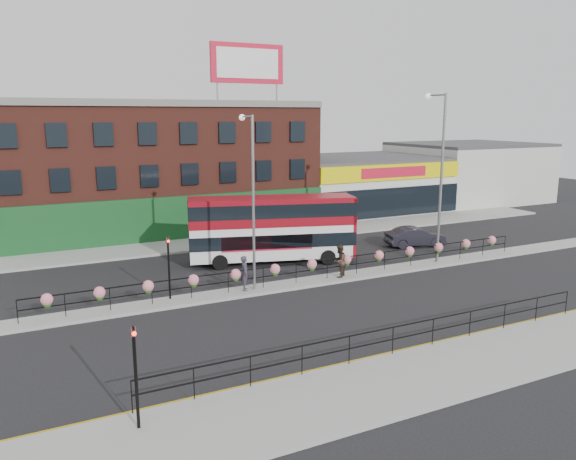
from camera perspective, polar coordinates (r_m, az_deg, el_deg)
name	(u,v)px	position (r m, az deg, el deg)	size (l,w,h in m)	color
ground	(312,283)	(31.84, 2.43, -5.39)	(120.00, 120.00, 0.00)	black
south_pavement	(466,364)	(22.76, 17.62, -12.89)	(60.00, 4.00, 0.15)	gray
north_pavement	(234,240)	(42.37, -5.46, -1.02)	(60.00, 4.00, 0.15)	gray
median	(312,282)	(31.82, 2.43, -5.26)	(60.00, 1.60, 0.15)	gray
yellow_line_inner	(425,344)	(24.33, 13.79, -11.21)	(60.00, 0.10, 0.01)	gold
yellow_line_outer	(428,346)	(24.20, 14.07, -11.35)	(60.00, 0.10, 0.01)	gold
brick_building	(153,166)	(47.98, -13.55, 6.30)	(25.00, 12.21, 10.30)	brown
supermarket	(356,183)	(56.19, 6.91, 4.73)	(15.00, 12.25, 5.30)	silver
warehouse_east	(467,172)	(65.47, 17.77, 5.67)	(14.50, 12.00, 6.30)	#B8B7B3
billboard	(247,64)	(45.22, -4.14, 16.51)	(6.00, 0.29, 4.40)	red
median_railing	(312,265)	(31.55, 2.45, -3.57)	(30.04, 0.56, 1.23)	black
south_railing	(393,334)	(22.50, 10.62, -10.36)	(20.04, 0.05, 1.12)	black
double_decker_bus	(273,223)	(35.60, -1.57, 0.77)	(10.77, 5.26, 4.24)	silver
car	(415,237)	(41.38, 12.82, -0.67)	(4.53, 2.44, 1.42)	#21202A
pedestrian_a	(245,273)	(29.88, -4.40, -4.38)	(0.67, 0.80, 1.88)	#312F3C
pedestrian_b	(339,261)	(32.31, 5.25, -3.15)	(1.16, 1.15, 1.89)	#392A21
lamp_column_west	(251,188)	(29.29, -3.74, 4.32)	(0.33, 1.61, 9.19)	gray
lamp_column_east	(439,163)	(36.22, 15.10, 6.56)	(0.38, 1.84, 10.49)	gray
traffic_light_south	(135,355)	(17.26, -15.32, -12.16)	(0.15, 0.28, 3.65)	black
traffic_light_median	(168,254)	(28.67, -12.06, -2.44)	(0.15, 0.28, 3.65)	black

